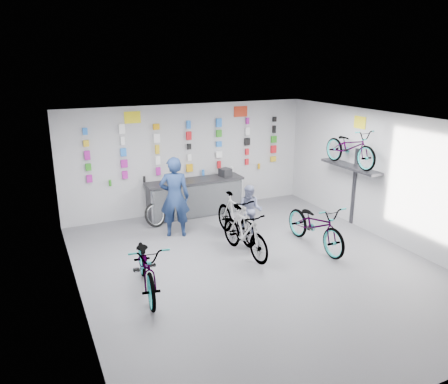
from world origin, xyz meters
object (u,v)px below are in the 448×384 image
bike_center (245,232)px  bike_service (236,217)px  clerk (175,197)px  customer (250,210)px  bike_right (316,225)px  counter (195,198)px  bike_left (147,265)px

bike_center → bike_service: 0.90m
clerk → bike_service: bearing=166.9°
customer → clerk: bearing=-164.1°
bike_center → customer: (0.66, 0.99, 0.09)m
bike_center → bike_service: bearing=70.4°
bike_right → clerk: bearing=142.7°
clerk → customer: size_ratio=1.58×
counter → bike_center: bearing=-89.3°
counter → bike_left: bearing=-123.5°
clerk → customer: (1.68, -0.70, -0.36)m
bike_service → clerk: size_ratio=0.93×
bike_left → customer: 3.45m
bike_right → customer: customer is taller
bike_service → customer: 0.47m
counter → customer: size_ratio=2.17×
clerk → bike_center: bearing=141.5°
bike_service → customer: size_ratio=1.47×
clerk → customer: 1.86m
bike_service → clerk: (-1.23, 0.82, 0.44)m
bike_right → customer: size_ratio=1.64×
clerk → counter: bearing=-109.2°
counter → bike_left: (-2.33, -3.53, 0.04)m
bike_left → bike_service: bearing=38.4°
bike_center → clerk: bearing=115.1°
bike_left → bike_center: 2.46m
counter → bike_center: bike_center is taller
bike_center → customer: bearing=50.3°
customer → bike_center: bearing=-85.1°
counter → bike_right: 3.60m
counter → bike_center: (0.04, -2.87, 0.04)m
bike_left → clerk: clerk is taller
counter → bike_service: size_ratio=1.48×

